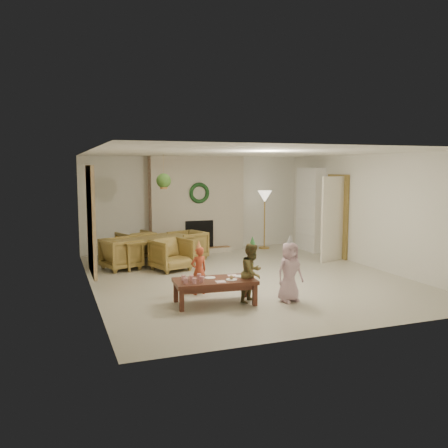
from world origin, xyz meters
name	(u,v)px	position (x,y,z in m)	size (l,w,h in m)	color
floor	(245,277)	(0.00, 0.00, 0.00)	(7.00, 7.00, 0.00)	#B7B29E
ceiling	(245,153)	(0.00, 0.00, 2.50)	(7.00, 7.00, 0.00)	white
wall_back	(195,203)	(0.00, 3.50, 1.25)	(7.00, 7.00, 0.00)	silver
wall_front	(348,241)	(0.00, -3.50, 1.25)	(7.00, 7.00, 0.00)	silver
wall_left	(90,222)	(-3.00, 0.00, 1.25)	(7.00, 7.00, 0.00)	silver
wall_right	(370,211)	(3.00, 0.00, 1.25)	(7.00, 7.00, 0.00)	silver
fireplace_mass	(197,204)	(0.00, 3.30, 1.25)	(2.50, 0.40, 2.50)	#532316
fireplace_hearth	(201,250)	(0.00, 2.95, 0.06)	(1.60, 0.30, 0.12)	brown
fireplace_firebox	(199,235)	(0.00, 3.12, 0.45)	(0.75, 0.12, 0.75)	black
fireplace_wreath	(199,193)	(0.00, 3.07, 1.55)	(0.54, 0.54, 0.10)	#153819
floor_lamp_base	(264,248)	(1.83, 3.00, 0.02)	(0.30, 0.30, 0.03)	gold
floor_lamp_post	(264,222)	(1.83, 3.00, 0.74)	(0.03, 0.03, 1.42)	gold
floor_lamp_shade	(265,197)	(1.83, 3.00, 1.42)	(0.38, 0.38, 0.32)	beige
bookshelf_carcass	(310,209)	(2.84, 2.30, 1.10)	(0.30, 1.00, 2.20)	white
bookshelf_shelf_a	(309,234)	(2.82, 2.30, 0.45)	(0.30, 0.92, 0.03)	white
bookshelf_shelf_b	(309,219)	(2.82, 2.30, 0.85)	(0.30, 0.92, 0.03)	white
bookshelf_shelf_c	(310,204)	(2.82, 2.30, 1.25)	(0.30, 0.92, 0.03)	white
bookshelf_shelf_d	(310,189)	(2.82, 2.30, 1.65)	(0.30, 0.92, 0.03)	white
books_row_lower	(311,229)	(2.80, 2.15, 0.59)	(0.20, 0.40, 0.24)	#A2211E
books_row_mid	(308,213)	(2.80, 2.35, 0.99)	(0.20, 0.44, 0.24)	#234D82
books_row_upper	(311,199)	(2.80, 2.20, 1.38)	(0.20, 0.36, 0.22)	#BD7428
door_frame	(337,216)	(2.96, 1.20, 1.02)	(0.05, 0.86, 2.04)	olive
door_leaf	(333,219)	(2.58, 0.82, 1.00)	(0.05, 0.80, 2.00)	beige
curtain_panel	(91,220)	(-2.96, 0.20, 1.25)	(0.06, 1.20, 2.00)	#C5B58B
dining_table	(153,251)	(-1.50, 1.86, 0.31)	(1.78, 0.99, 0.62)	olive
dining_chair_near	(171,255)	(-1.24, 1.13, 0.35)	(0.74, 0.76, 0.69)	olive
dining_chair_far	(136,245)	(-1.75, 2.60, 0.35)	(0.74, 0.76, 0.69)	olive
dining_chair_left	(121,254)	(-2.24, 1.61, 0.35)	(0.74, 0.76, 0.69)	olive
dining_chair_right	(188,245)	(-0.58, 2.18, 0.35)	(0.74, 0.76, 0.69)	olive
hanging_plant_cord	(163,170)	(-1.30, 1.50, 2.15)	(0.01, 0.01, 0.70)	tan
hanging_plant_pot	(164,186)	(-1.30, 1.50, 1.80)	(0.16, 0.16, 0.12)	#A76E36
hanging_plant_foliage	(164,181)	(-1.30, 1.50, 1.92)	(0.32, 0.32, 0.32)	#2E541C
coffee_table_top	(215,281)	(-1.19, -1.60, 0.37)	(1.31, 0.66, 0.06)	#562B1C
coffee_table_apron	(215,286)	(-1.19, -1.60, 0.30)	(1.21, 0.56, 0.08)	#562B1C
coffee_leg_fl	(182,300)	(-1.81, -1.81, 0.17)	(0.07, 0.07, 0.34)	#562B1C
coffee_leg_fr	(255,295)	(-0.62, -1.91, 0.17)	(0.07, 0.07, 0.34)	#562B1C
coffee_leg_bl	(176,292)	(-1.76, -1.28, 0.17)	(0.07, 0.07, 0.34)	#562B1C
coffee_leg_br	(245,287)	(-0.58, -1.38, 0.17)	(0.07, 0.07, 0.34)	#562B1C
cup_a	(186,281)	(-1.71, -1.70, 0.45)	(0.07, 0.07, 0.09)	silver
cup_b	(183,278)	(-1.69, -1.50, 0.45)	(0.07, 0.07, 0.09)	silver
cup_c	(194,281)	(-1.59, -1.76, 0.45)	(0.07, 0.07, 0.09)	silver
cup_d	(191,278)	(-1.58, -1.56, 0.45)	(0.07, 0.07, 0.09)	silver
cup_e	(202,279)	(-1.45, -1.70, 0.45)	(0.07, 0.07, 0.09)	silver
cup_f	(199,276)	(-1.43, -1.49, 0.45)	(0.07, 0.07, 0.09)	silver
plate_a	(210,278)	(-1.23, -1.47, 0.41)	(0.18, 0.18, 0.01)	white
plate_b	(231,280)	(-0.95, -1.72, 0.41)	(0.18, 0.18, 0.01)	white
plate_c	(240,276)	(-0.73, -1.53, 0.41)	(0.18, 0.18, 0.01)	white
food_scoop	(231,277)	(-0.95, -1.72, 0.45)	(0.07, 0.07, 0.07)	tan
napkin_left	(221,282)	(-1.16, -1.78, 0.41)	(0.15, 0.15, 0.01)	#FFBBCE
napkin_right	(233,275)	(-0.83, -1.44, 0.41)	(0.15, 0.15, 0.01)	#FFBBCE
child_red	(199,271)	(-1.26, -0.95, 0.42)	(0.31, 0.20, 0.84)	#BD4528
party_hat_red	(199,245)	(-1.26, -0.95, 0.88)	(0.12, 0.12, 0.16)	gold
child_plaid	(252,273)	(-0.57, -1.70, 0.49)	(0.48, 0.37, 0.98)	brown
party_hat_plaid	(252,241)	(-0.57, -1.70, 1.02)	(0.12, 0.12, 0.16)	#48A852
child_pink	(290,272)	(0.02, -1.88, 0.50)	(0.49, 0.32, 1.00)	#D1A7B7
party_hat_pink	(290,240)	(0.02, -1.88, 1.04)	(0.13, 0.13, 0.18)	#AFAEB5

